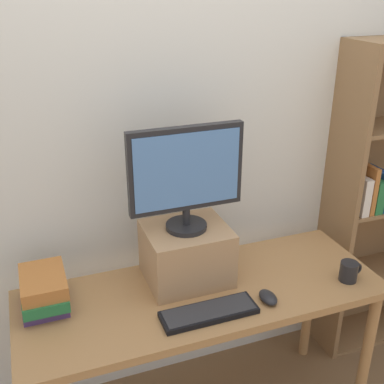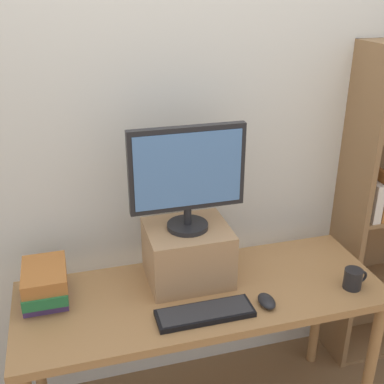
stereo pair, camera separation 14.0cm
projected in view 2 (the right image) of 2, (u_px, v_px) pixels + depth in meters
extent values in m
cube|color=silver|center=(175.00, 139.00, 2.20)|extent=(7.00, 0.08, 2.60)
cube|color=#9E7042|center=(202.00, 294.00, 2.03)|extent=(1.54, 0.57, 0.04)
cylinder|color=#9E7042|center=(370.00, 369.00, 2.16)|extent=(0.05, 0.05, 0.73)
cylinder|color=#9E7042|center=(38.00, 359.00, 2.21)|extent=(0.05, 0.05, 0.73)
cylinder|color=#9E7042|center=(318.00, 306.00, 2.57)|extent=(0.05, 0.05, 0.73)
cube|color=olive|center=(350.00, 218.00, 2.43)|extent=(0.03, 0.28, 1.72)
cube|color=olive|center=(381.00, 338.00, 2.86)|extent=(0.66, 0.27, 0.02)
cube|color=silver|center=(368.00, 198.00, 2.37)|extent=(0.04, 0.20, 0.20)
cube|color=#AD662D|center=(376.00, 192.00, 2.37)|extent=(0.03, 0.20, 0.25)
cube|color=#236B38|center=(382.00, 198.00, 2.40)|extent=(0.05, 0.20, 0.17)
cube|color=#A87F56|center=(188.00, 253.00, 2.06)|extent=(0.35, 0.30, 0.25)
cylinder|color=black|center=(188.00, 226.00, 2.01)|extent=(0.17, 0.17, 0.02)
cylinder|color=black|center=(188.00, 216.00, 1.99)|extent=(0.03, 0.03, 0.07)
cube|color=black|center=(187.00, 169.00, 1.90)|extent=(0.47, 0.04, 0.35)
cube|color=#4C7AB7|center=(189.00, 170.00, 1.88)|extent=(0.44, 0.00, 0.31)
cube|color=black|center=(205.00, 313.00, 1.87)|extent=(0.38, 0.13, 0.02)
cube|color=#28282B|center=(205.00, 311.00, 1.86)|extent=(0.36, 0.11, 0.00)
ellipsoid|color=black|center=(267.00, 301.00, 1.93)|extent=(0.06, 0.10, 0.04)
cube|color=#4C336B|center=(46.00, 295.00, 1.96)|extent=(0.17, 0.21, 0.04)
cube|color=#236B38|center=(45.00, 287.00, 1.94)|extent=(0.17, 0.24, 0.05)
cube|color=#AD662D|center=(44.00, 275.00, 1.93)|extent=(0.17, 0.25, 0.06)
cylinder|color=black|center=(353.00, 279.00, 2.02)|extent=(0.08, 0.08, 0.09)
torus|color=black|center=(361.00, 277.00, 2.03)|extent=(0.06, 0.01, 0.06)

